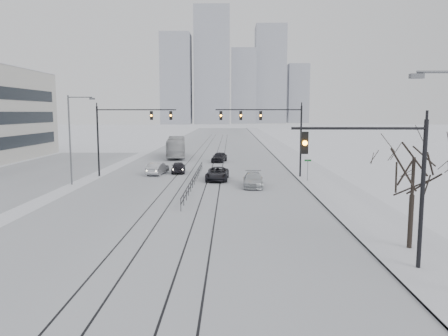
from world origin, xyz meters
TOP-DOWN VIEW (x-y plane):
  - ground at (0.00, 0.00)m, footprint 500.00×500.00m
  - road at (0.00, 60.00)m, footprint 22.00×260.00m
  - sidewalk_east at (13.50, 60.00)m, footprint 5.00×260.00m
  - curb at (11.05, 60.00)m, footprint 0.10×260.00m
  - parking_strip at (-20.00, 35.00)m, footprint 14.00×60.00m
  - tram_rails at (-0.00, 40.00)m, footprint 5.30×180.00m
  - skyline at (5.02, 273.63)m, footprint 96.00×48.00m
  - traffic_mast_near at (10.79, 6.00)m, footprint 6.10×0.37m
  - traffic_mast_ne at (8.15, 34.99)m, footprint 9.60×0.37m
  - traffic_mast_nw at (-8.52, 36.00)m, footprint 9.10×0.37m
  - street_light_west at (-12.20, 30.00)m, footprint 2.73×0.25m
  - bare_tree at (13.20, 9.00)m, footprint 4.40×4.40m
  - median_fence at (0.00, 30.00)m, footprint 0.06×24.00m
  - street_sign at (11.80, 32.00)m, footprint 0.70×0.06m
  - sedan_sb_inner at (-2.64, 38.65)m, footprint 1.96×4.18m
  - sedan_sb_outer at (-4.96, 37.28)m, footprint 2.21×4.59m
  - sedan_nb_front at (2.25, 33.00)m, footprint 2.54×5.13m
  - sedan_nb_right at (5.90, 28.87)m, footprint 2.16×4.90m
  - sedan_nb_far at (2.00, 50.54)m, footprint 2.57×4.55m
  - box_truck at (-5.19, 57.14)m, footprint 4.00×12.18m

SIDE VIEW (x-z plane):
  - ground at x=0.00m, z-range 0.00..0.00m
  - road at x=0.00m, z-range 0.00..0.02m
  - parking_strip at x=-20.00m, z-range 0.00..0.03m
  - tram_rails at x=0.00m, z-range 0.02..0.03m
  - curb at x=11.05m, z-range 0.00..0.12m
  - sidewalk_east at x=13.50m, z-range 0.00..0.16m
  - median_fence at x=0.00m, z-range 0.03..1.03m
  - sedan_sb_inner at x=-2.64m, z-range 0.00..1.38m
  - sedan_nb_right at x=5.90m, z-range 0.00..1.40m
  - sedan_nb_front at x=2.25m, z-range 0.00..1.40m
  - sedan_sb_outer at x=-4.96m, z-range 0.00..1.45m
  - sedan_nb_far at x=2.00m, z-range 0.00..1.46m
  - street_sign at x=11.80m, z-range 0.41..2.81m
  - box_truck at x=-5.19m, z-range 0.00..3.33m
  - bare_tree at x=13.20m, z-range 1.44..7.54m
  - traffic_mast_near at x=10.79m, z-range 1.06..8.06m
  - street_light_west at x=-12.20m, z-range 0.71..9.71m
  - traffic_mast_nw at x=-8.52m, z-range 1.57..9.57m
  - traffic_mast_ne at x=8.15m, z-range 1.76..9.76m
  - skyline at x=5.02m, z-range -5.35..66.65m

